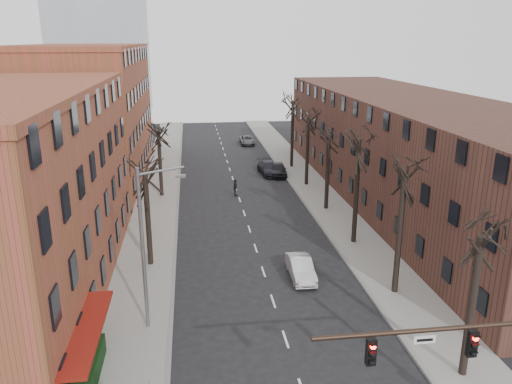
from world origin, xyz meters
name	(u,v)px	position (x,y,z in m)	size (l,w,h in m)	color
sidewalk_left	(158,193)	(-8.00, 35.00, 0.07)	(4.00, 90.00, 0.15)	gray
sidewalk_right	(312,187)	(8.00, 35.00, 0.07)	(4.00, 90.00, 0.15)	gray
building_left_far	(87,114)	(-16.00, 44.00, 7.00)	(12.00, 28.00, 14.00)	brown
building_right	(408,149)	(16.00, 30.00, 5.00)	(12.00, 50.00, 10.00)	#4B2B23
awning_left	(94,379)	(-9.40, 6.00, 0.00)	(1.20, 7.00, 0.15)	maroon
hedge	(86,382)	(-9.50, 5.00, 0.65)	(0.80, 6.00, 1.00)	black
tree_right_a	(462,376)	(7.60, 4.00, 0.00)	(5.20, 5.20, 10.00)	black
tree_right_b	(394,293)	(7.60, 12.00, 0.00)	(5.20, 5.20, 10.80)	black
tree_right_c	(353,243)	(7.60, 20.00, 0.00)	(5.20, 5.20, 11.60)	black
tree_right_d	(326,209)	(7.60, 28.00, 0.00)	(5.20, 5.20, 10.00)	black
tree_right_e	(306,185)	(7.60, 36.00, 0.00)	(5.20, 5.20, 10.80)	black
tree_right_f	(291,167)	(7.60, 44.00, 0.00)	(5.20, 5.20, 11.60)	black
tree_left_a	(151,265)	(-7.60, 18.00, 0.00)	(5.20, 5.20, 9.50)	black
tree_left_b	(162,197)	(-7.60, 34.00, 0.00)	(5.20, 5.20, 9.50)	black
signal_mast_arm	(495,366)	(5.45, -1.00, 4.40)	(8.14, 0.30, 7.20)	black
streetlight	(146,243)	(-7.03, 10.00, 5.01)	(2.45, 0.22, 9.03)	slate
silver_sedan	(301,268)	(2.30, 14.84, 0.67)	(1.42, 4.07, 1.34)	silver
parked_car_near	(278,169)	(5.30, 40.40, 0.76)	(1.80, 4.47, 1.52)	black
parked_car_mid	(269,168)	(4.33, 41.12, 0.72)	(2.03, 4.98, 1.45)	black
parked_car_far	(247,140)	(3.80, 58.74, 0.61)	(2.03, 4.41, 1.22)	#55575C
pedestrian_crossing	(235,188)	(-0.31, 33.23, 0.85)	(1.00, 0.42, 1.70)	black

